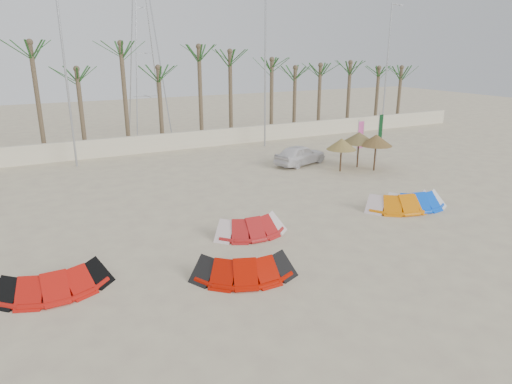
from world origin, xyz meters
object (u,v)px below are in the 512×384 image
kite_red_right (248,224)px  kite_blue (412,199)px  kite_orange (398,200)px  parasol_mid (376,140)px  parasol_left (342,144)px  kite_red_mid (240,264)px  parasol_right (359,138)px  car (300,155)px  kite_red_left (53,277)px

kite_red_right → kite_blue: (8.56, -0.66, 0.00)m
kite_orange → parasol_mid: size_ratio=1.66×
kite_orange → parasol_left: 7.20m
kite_red_mid → parasol_right: 16.53m
parasol_left → kite_blue: bearing=-98.6°
kite_orange → parasol_right: size_ratio=1.66×
parasol_left → car: parasol_left is taller
kite_red_mid → kite_blue: 10.73m
kite_red_left → car: 18.97m
kite_red_left → kite_orange: same height
kite_red_right → kite_blue: 8.58m
kite_red_left → kite_orange: (15.44, 0.83, 0.00)m
kite_orange → car: bearing=87.1°
kite_red_left → kite_red_right: (7.60, 1.29, -0.00)m
parasol_right → car: size_ratio=0.59×
parasol_left → parasol_right: (1.64, 0.36, 0.20)m
parasol_mid → kite_red_mid: bearing=-147.2°
parasol_left → kite_red_left: bearing=-156.0°
kite_red_left → parasol_left: parasol_left is taller
kite_red_left → kite_blue: bearing=2.2°
kite_orange → kite_blue: (0.72, -0.20, -0.00)m
kite_red_left → parasol_mid: size_ratio=1.50×
kite_red_mid → parasol_left: size_ratio=1.79×
kite_red_left → parasol_left: size_ratio=1.64×
kite_red_left → parasol_mid: bearing=19.6°
car → kite_red_mid: bearing=122.9°
kite_orange → parasol_right: bearing=64.5°
kite_red_left → kite_red_right: same height
kite_blue → parasol_right: parasol_right is taller
kite_blue → parasol_left: bearing=81.4°
kite_red_left → kite_red_mid: 6.02m
kite_red_mid → parasol_mid: bearing=32.8°
kite_red_right → kite_blue: size_ratio=0.92×
parasol_left → parasol_right: size_ratio=0.91×
kite_red_right → car: (8.31, 9.03, 0.25)m
kite_red_mid → parasol_left: parasol_left is taller
parasol_right → kite_blue: bearing=-110.1°
kite_orange → kite_blue: bearing=-15.3°
kite_orange → car: size_ratio=0.98×
kite_red_left → kite_red_mid: bearing=-18.1°
kite_red_left → parasol_right: bearing=23.1°
kite_red_mid → car: car is taller
kite_red_left → kite_red_right: bearing=9.6°
car → parasol_left: bearing=-170.8°
kite_red_left → car: (15.92, 10.32, 0.24)m
kite_red_right → parasol_mid: bearing=25.6°
kite_blue → kite_red_left: bearing=-177.8°
parasol_mid → car: parasol_mid is taller
kite_red_mid → parasol_right: size_ratio=1.64×
kite_red_right → kite_orange: bearing=-3.3°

